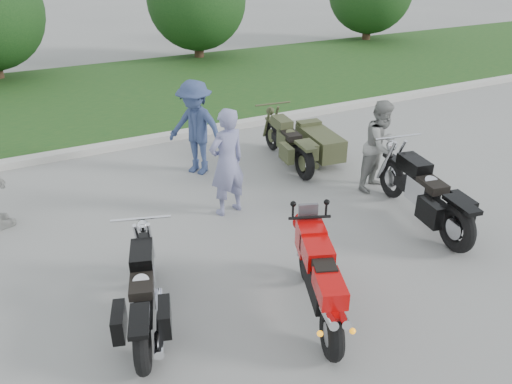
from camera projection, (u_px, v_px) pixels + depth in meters
name	position (u px, v px, depth m)	size (l,w,h in m)	color
ground	(291.00, 283.00, 6.85)	(80.00, 80.00, 0.00)	gray
curb	(158.00, 138.00, 11.56)	(60.00, 0.30, 0.15)	#BBB8B0
grass_strip	(116.00, 94.00, 14.84)	(60.00, 8.00, 0.14)	#34531C
tree_mid_right	(197.00, 0.00, 18.15)	(3.60, 3.60, 4.00)	#3F2B1C
sportbike_red	(320.00, 278.00, 6.01)	(0.90, 1.95, 0.97)	black
cruiser_left	(144.00, 296.00, 5.92)	(0.81, 2.15, 0.85)	black
cruiser_right	(427.00, 196.00, 8.04)	(0.63, 2.56, 0.99)	black
cruiser_sidecar	(307.00, 144.00, 10.33)	(1.28, 2.32, 0.89)	black
person_stripe	(227.00, 163.00, 8.21)	(0.68, 0.44, 1.85)	#7A7CA6
person_grey	(381.00, 146.00, 9.09)	(0.82, 0.64, 1.69)	gray
person_denim	(196.00, 128.00, 9.66)	(1.21, 0.69, 1.87)	navy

